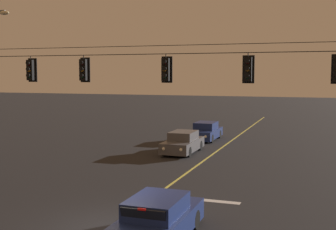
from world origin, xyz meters
TOP-DOWN VIEW (x-y plane):
  - ground_plane at (0.00, 0.00)m, footprint 180.00×180.00m
  - lane_centre_stripe at (0.00, 10.91)m, footprint 0.14×60.00m
  - stop_bar_paint at (1.90, 4.31)m, footprint 3.40×0.36m
  - signal_span_assembly at (-0.00, 4.91)m, footprint 21.20×0.32m
  - traffic_light_leftmost at (-6.52, 4.89)m, footprint 0.48×0.41m
  - traffic_light_left_inner at (-3.69, 4.89)m, footprint 0.48×0.41m
  - traffic_light_centre at (0.25, 4.89)m, footprint 0.48×0.41m
  - traffic_light_right_inner at (3.71, 4.89)m, footprint 0.48×0.41m
  - car_waiting_near_lane at (1.88, -0.46)m, footprint 1.80×4.33m
  - car_oncoming_lead at (-1.99, 14.58)m, footprint 1.80×4.42m
  - car_oncoming_trailing at (-2.01, 20.58)m, footprint 1.80×4.42m

SIDE VIEW (x-z plane):
  - ground_plane at x=0.00m, z-range 0.00..0.00m
  - lane_centre_stripe at x=0.00m, z-range 0.00..0.01m
  - stop_bar_paint at x=1.90m, z-range 0.00..0.01m
  - car_oncoming_lead at x=-1.99m, z-range -0.05..1.34m
  - car_oncoming_trailing at x=-2.01m, z-range -0.05..1.34m
  - car_waiting_near_lane at x=1.88m, z-range -0.05..1.34m
  - signal_span_assembly at x=0.00m, z-range 0.16..7.52m
  - traffic_light_leftmost at x=-6.52m, z-range 4.70..5.92m
  - traffic_light_left_inner at x=-3.69m, z-range 4.70..5.92m
  - traffic_light_centre at x=0.25m, z-range 4.70..5.92m
  - traffic_light_right_inner at x=3.71m, z-range 4.70..5.92m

